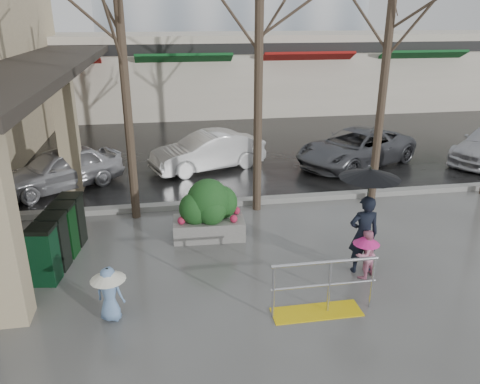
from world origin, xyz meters
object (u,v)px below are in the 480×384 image
object	(u,v)px
tree_mideast	(391,18)
child_blue	(109,288)
car_c	(356,148)
tree_midwest	(260,1)
child_pink	(366,251)
car_b	(208,151)
woman	(366,212)
news_boxes	(59,236)
planter	(209,210)
handrail	(321,294)
car_a	(60,169)
tree_west	(119,8)

from	to	relation	value
tree_mideast	child_blue	world-z (taller)	tree_mideast
car_c	tree_midwest	bearing A→B (deg)	-79.12
child_pink	car_b	size ratio (longest dim) A/B	0.27
woman	tree_mideast	bearing A→B (deg)	-113.44
child_pink	car_c	distance (m)	7.60
child_pink	news_boxes	xyz separation A→B (m)	(-6.08, 1.67, 0.02)
tree_midwest	planter	bearing A→B (deg)	-134.64
handrail	news_boxes	size ratio (longest dim) A/B	0.87
woman	car_a	size ratio (longest dim) A/B	0.61
woman	child_pink	bearing A→B (deg)	86.69
woman	planter	bearing A→B (deg)	-32.07
woman	planter	world-z (taller)	woman
news_boxes	car_b	xyz separation A→B (m)	(3.74, 5.80, 0.03)
tree_west	car_b	xyz separation A→B (m)	(2.27, 3.68, -4.45)
handrail	woman	world-z (taller)	woman
child_pink	car_a	xyz separation A→B (m)	(-6.90, 6.35, 0.06)
news_boxes	car_c	distance (m)	10.36
tree_midwest	planter	xyz separation A→B (m)	(-1.45, -1.47, -4.55)
handrail	woman	size ratio (longest dim) A/B	0.84
handrail	child_pink	xyz separation A→B (m)	(1.25, 1.01, 0.20)
planter	car_c	bearing A→B (deg)	40.28
tree_west	child_pink	size ratio (longest dim) A/B	6.69
planter	car_b	world-z (taller)	planter
tree_west	car_c	size ratio (longest dim) A/B	1.50
tree_midwest	news_boxes	xyz separation A→B (m)	(-4.67, -2.11, -4.64)
news_boxes	tree_west	bearing A→B (deg)	64.27
child_blue	car_a	size ratio (longest dim) A/B	0.27
car_b	planter	bearing A→B (deg)	-25.11
tree_west	child_pink	world-z (taller)	tree_west
car_a	car_b	distance (m)	4.69
woman	planter	distance (m)	3.63
woman	car_c	xyz separation A→B (m)	(2.73, 6.87, -0.69)
tree_midwest	planter	distance (m)	4.99
tree_midwest	car_a	bearing A→B (deg)	155.01
news_boxes	planter	bearing A→B (deg)	20.45
tree_midwest	child_blue	xyz separation A→B (m)	(-3.46, -4.37, -4.62)
tree_mideast	child_blue	distance (m)	9.10
handrail	woman	bearing A→B (deg)	43.78
car_c	tree_mideast	bearing A→B (deg)	-42.17
handrail	tree_mideast	world-z (taller)	tree_mideast
car_c	child_blue	bearing A→B (deg)	-72.27
handrail	news_boxes	world-z (taller)	news_boxes
news_boxes	car_b	distance (m)	6.90
tree_west	news_boxes	distance (m)	5.17
tree_mideast	handrail	bearing A→B (deg)	-123.19
tree_midwest	planter	world-z (taller)	tree_midwest
tree_mideast	car_b	xyz separation A→B (m)	(-4.23, 3.68, -4.23)
tree_west	child_pink	bearing A→B (deg)	-39.41
tree_mideast	child_pink	distance (m)	6.02
handrail	tree_mideast	xyz separation A→B (m)	(3.14, 4.80, 4.48)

